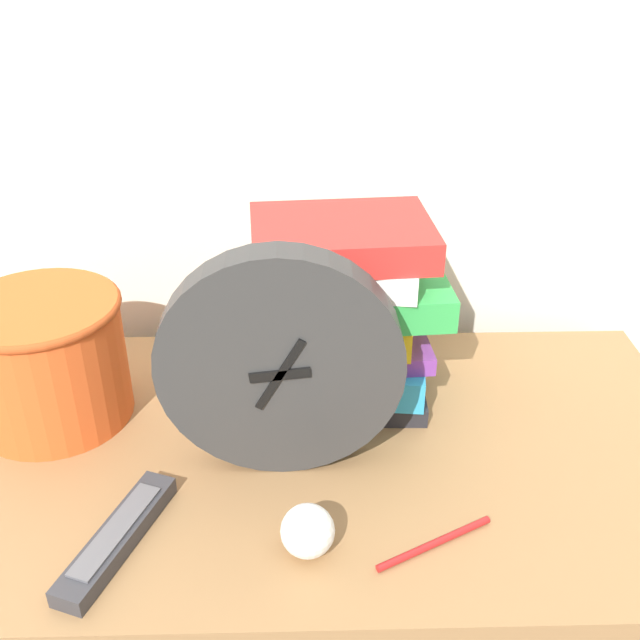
{
  "coord_description": "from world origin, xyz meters",
  "views": [
    {
      "loc": [
        0.02,
        -0.45,
        1.36
      ],
      "look_at": [
        0.04,
        0.31,
        0.91
      ],
      "focal_mm": 42.0,
      "sensor_mm": 36.0,
      "label": 1
    }
  ],
  "objects_px": {
    "tv_remote": "(117,537)",
    "crumpled_paper_ball": "(308,531)",
    "basket": "(46,357)",
    "pen": "(435,543)",
    "desk_clock": "(280,365)",
    "book_stack": "(347,309)"
  },
  "relations": [
    {
      "from": "crumpled_paper_ball",
      "to": "pen",
      "type": "relative_size",
      "value": 0.43
    },
    {
      "from": "desk_clock",
      "to": "crumpled_paper_ball",
      "type": "height_order",
      "value": "desk_clock"
    },
    {
      "from": "basket",
      "to": "pen",
      "type": "bearing_deg",
      "value": -27.81
    },
    {
      "from": "tv_remote",
      "to": "book_stack",
      "type": "bearing_deg",
      "value": 46.88
    },
    {
      "from": "desk_clock",
      "to": "pen",
      "type": "height_order",
      "value": "desk_clock"
    },
    {
      "from": "crumpled_paper_ball",
      "to": "pen",
      "type": "bearing_deg",
      "value": 1.26
    },
    {
      "from": "desk_clock",
      "to": "basket",
      "type": "xyz_separation_m",
      "value": [
        -0.3,
        0.1,
        -0.05
      ]
    },
    {
      "from": "desk_clock",
      "to": "basket",
      "type": "distance_m",
      "value": 0.32
    },
    {
      "from": "pen",
      "to": "basket",
      "type": "bearing_deg",
      "value": 152.19
    },
    {
      "from": "basket",
      "to": "pen",
      "type": "xyz_separation_m",
      "value": [
        0.46,
        -0.24,
        -0.08
      ]
    },
    {
      "from": "desk_clock",
      "to": "basket",
      "type": "height_order",
      "value": "desk_clock"
    },
    {
      "from": "tv_remote",
      "to": "crumpled_paper_ball",
      "type": "relative_size",
      "value": 3.27
    },
    {
      "from": "basket",
      "to": "crumpled_paper_ball",
      "type": "height_order",
      "value": "basket"
    },
    {
      "from": "book_stack",
      "to": "tv_remote",
      "type": "xyz_separation_m",
      "value": [
        -0.25,
        -0.27,
        -0.12
      ]
    },
    {
      "from": "desk_clock",
      "to": "book_stack",
      "type": "height_order",
      "value": "desk_clock"
    },
    {
      "from": "book_stack",
      "to": "pen",
      "type": "relative_size",
      "value": 1.95
    },
    {
      "from": "desk_clock",
      "to": "tv_remote",
      "type": "relative_size",
      "value": 1.51
    },
    {
      "from": "book_stack",
      "to": "basket",
      "type": "bearing_deg",
      "value": -174.0
    },
    {
      "from": "desk_clock",
      "to": "book_stack",
      "type": "xyz_separation_m",
      "value": [
        0.08,
        0.14,
        -0.01
      ]
    },
    {
      "from": "tv_remote",
      "to": "pen",
      "type": "xyz_separation_m",
      "value": [
        0.33,
        -0.01,
        -0.01
      ]
    },
    {
      "from": "book_stack",
      "to": "crumpled_paper_ball",
      "type": "relative_size",
      "value": 4.48
    },
    {
      "from": "desk_clock",
      "to": "tv_remote",
      "type": "height_order",
      "value": "desk_clock"
    }
  ]
}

